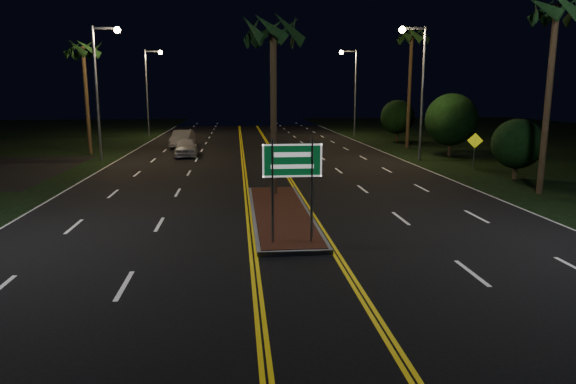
{
  "coord_description": "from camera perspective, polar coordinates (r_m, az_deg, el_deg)",
  "views": [
    {
      "loc": [
        -1.65,
        -12.39,
        4.73
      ],
      "look_at": [
        -0.21,
        1.98,
        1.9
      ],
      "focal_mm": 32.0,
      "sensor_mm": 36.0,
      "label": 1
    }
  ],
  "objects": [
    {
      "name": "palm_right_far",
      "position": [
        45.0,
        13.59,
        16.43
      ],
      "size": [
        2.4,
        2.4,
        10.3
      ],
      "color": "#382819",
      "rests_on": "ground"
    },
    {
      "name": "shrub_near",
      "position": [
        30.56,
        24.12,
        4.9
      ],
      "size": [
        2.7,
        2.7,
        3.3
      ],
      "color": "#382819",
      "rests_on": "ground"
    },
    {
      "name": "shrub_mid",
      "position": [
        39.66,
        17.68,
        7.68
      ],
      "size": [
        3.78,
        3.78,
        4.62
      ],
      "color": "#382819",
      "rests_on": "ground"
    },
    {
      "name": "palm_median",
      "position": [
        23.09,
        -1.67,
        17.42
      ],
      "size": [
        2.4,
        2.4,
        8.3
      ],
      "color": "#382819",
      "rests_on": "ground"
    },
    {
      "name": "median_island",
      "position": [
        20.01,
        -0.84,
        -2.34
      ],
      "size": [
        2.25,
        10.25,
        0.17
      ],
      "color": "gray",
      "rests_on": "ground"
    },
    {
      "name": "palm_right_near",
      "position": [
        26.72,
        27.68,
        17.37
      ],
      "size": [
        2.4,
        2.4,
        9.3
      ],
      "color": "#382819",
      "rests_on": "ground"
    },
    {
      "name": "car_far",
      "position": [
        45.31,
        -11.64,
        5.96
      ],
      "size": [
        2.56,
        5.26,
        1.7
      ],
      "primitive_type": "imported",
      "rotation": [
        0.0,
        0.0,
        -0.07
      ],
      "color": "#9A9CA3",
      "rests_on": "ground"
    },
    {
      "name": "car_near",
      "position": [
        38.88,
        -11.27,
        5.07
      ],
      "size": [
        2.27,
        4.87,
        1.59
      ],
      "primitive_type": "imported",
      "rotation": [
        0.0,
        0.0,
        0.05
      ],
      "color": "silver",
      "rests_on": "ground"
    },
    {
      "name": "streetlight_right_far",
      "position": [
        55.76,
        7.13,
        11.96
      ],
      "size": [
        1.91,
        0.44,
        9.0
      ],
      "color": "gray",
      "rests_on": "ground"
    },
    {
      "name": "streetlight_left_far",
      "position": [
        57.1,
        -15.08,
        11.65
      ],
      "size": [
        1.91,
        0.44,
        9.0
      ],
      "color": "gray",
      "rests_on": "ground"
    },
    {
      "name": "highway_sign",
      "position": [
        15.45,
        0.48,
        2.43
      ],
      "size": [
        1.8,
        0.08,
        3.2
      ],
      "color": "gray",
      "rests_on": "ground"
    },
    {
      "name": "streetlight_right_mid",
      "position": [
        36.52,
        14.22,
        12.22
      ],
      "size": [
        1.91,
        0.44,
        9.0
      ],
      "color": "gray",
      "rests_on": "ground"
    },
    {
      "name": "ground",
      "position": [
        13.37,
        1.77,
        -9.64
      ],
      "size": [
        120.0,
        120.0,
        0.0
      ],
      "primitive_type": "plane",
      "color": "black",
      "rests_on": "ground"
    },
    {
      "name": "shrub_far",
      "position": [
        50.85,
        12.09,
        8.16
      ],
      "size": [
        3.24,
        3.24,
        3.96
      ],
      "color": "#382819",
      "rests_on": "ground"
    },
    {
      "name": "palm_left_far",
      "position": [
        42.01,
        -21.83,
        14.44
      ],
      "size": [
        2.4,
        2.4,
        8.8
      ],
      "color": "#382819",
      "rests_on": "ground"
    },
    {
      "name": "streetlight_left_mid",
      "position": [
        37.49,
        -20.0,
        11.86
      ],
      "size": [
        1.91,
        0.44,
        9.0
      ],
      "color": "gray",
      "rests_on": "ground"
    },
    {
      "name": "warning_sign",
      "position": [
        33.84,
        20.03,
        4.83
      ],
      "size": [
        0.89,
        0.35,
        2.23
      ],
      "rotation": [
        0.0,
        0.0,
        -0.35
      ],
      "color": "gray",
      "rests_on": "ground"
    }
  ]
}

